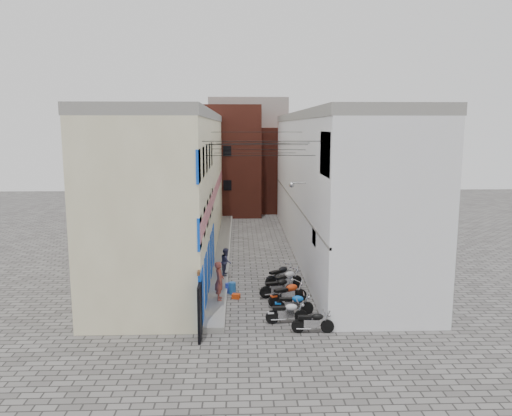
{
  "coord_description": "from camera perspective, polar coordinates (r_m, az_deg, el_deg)",
  "views": [
    {
      "loc": [
        -1.0,
        -18.68,
        8.09
      ],
      "look_at": [
        0.08,
        12.47,
        3.0
      ],
      "focal_mm": 35.0,
      "sensor_mm": 36.0,
      "label": 1
    }
  ],
  "objects": [
    {
      "name": "motorcycle_f",
      "position": [
        25.02,
        3.49,
        -8.16
      ],
      "size": [
        2.03,
        1.82,
        1.2
      ],
      "primitive_type": null,
      "rotation": [
        0.0,
        0.0,
        -0.89
      ],
      "color": "#A6A6AA",
      "rests_on": "ground"
    },
    {
      "name": "person_b",
      "position": [
        26.84,
        -3.43,
        -6.11
      ],
      "size": [
        0.57,
        0.72,
        1.45
      ],
      "primitive_type": "imported",
      "rotation": [
        0.0,
        0.0,
        1.54
      ],
      "color": "#35354F",
      "rests_on": "plinth"
    },
    {
      "name": "motorcycle_a",
      "position": [
        20.36,
        6.51,
        -12.7
      ],
      "size": [
        1.73,
        0.63,
        0.98
      ],
      "primitive_type": null,
      "rotation": [
        0.0,
        0.0,
        -1.63
      ],
      "color": "black",
      "rests_on": "ground"
    },
    {
      "name": "motorcycle_e",
      "position": [
        24.19,
        2.55,
        -8.94
      ],
      "size": [
        1.92,
        1.0,
        1.06
      ],
      "primitive_type": null,
      "rotation": [
        0.0,
        0.0,
        -1.33
      ],
      "color": "black",
      "rests_on": "ground"
    },
    {
      "name": "overhead_wires",
      "position": [
        26.36,
        0.19,
        7.17
      ],
      "size": [
        5.8,
        13.02,
        1.32
      ],
      "color": "black",
      "rests_on": "ground"
    },
    {
      "name": "ground",
      "position": [
        20.39,
        1.02,
        -14.11
      ],
      "size": [
        90.0,
        90.0,
        0.0
      ],
      "primitive_type": "plane",
      "color": "#54514F",
      "rests_on": "ground"
    },
    {
      "name": "person_a",
      "position": [
        23.05,
        -4.21,
        -8.29
      ],
      "size": [
        0.44,
        0.66,
        1.79
      ],
      "primitive_type": "imported",
      "rotation": [
        0.0,
        0.0,
        1.59
      ],
      "color": "#994437",
      "rests_on": "plinth"
    },
    {
      "name": "water_jug_far",
      "position": [
        24.91,
        -3.19,
        -9.12
      ],
      "size": [
        0.37,
        0.37,
        0.47
      ],
      "primitive_type": "cylinder",
      "rotation": [
        0.0,
        0.0,
        0.24
      ],
      "color": "#223AAD",
      "rests_on": "ground"
    },
    {
      "name": "building_far_brick_left",
      "position": [
        46.8,
        -3.22,
        5.48
      ],
      "size": [
        6.0,
        6.0,
        10.0
      ],
      "primitive_type": "cube",
      "color": "maroon",
      "rests_on": "ground"
    },
    {
      "name": "motorcycle_b",
      "position": [
        21.17,
        3.53,
        -11.72
      ],
      "size": [
        1.8,
        0.65,
        1.02
      ],
      "primitive_type": null,
      "rotation": [
        0.0,
        0.0,
        -1.52
      ],
      "color": "#B6B7BB",
      "rests_on": "ground"
    },
    {
      "name": "water_jug_near",
      "position": [
        24.76,
        -2.74,
        -9.12
      ],
      "size": [
        0.46,
        0.46,
        0.56
      ],
      "primitive_type": "cylinder",
      "rotation": [
        0.0,
        0.0,
        0.32
      ],
      "color": "#215CA5",
      "rests_on": "ground"
    },
    {
      "name": "red_crate",
      "position": [
        24.12,
        -2.3,
        -10.04
      ],
      "size": [
        0.42,
        0.36,
        0.23
      ],
      "primitive_type": "cube",
      "rotation": [
        0.0,
        0.0,
        -0.27
      ],
      "color": "#C63A0E",
      "rests_on": "ground"
    },
    {
      "name": "building_right",
      "position": [
        32.44,
        8.69,
        2.82
      ],
      "size": [
        5.94,
        26.0,
        9.0
      ],
      "color": "white",
      "rests_on": "ground"
    },
    {
      "name": "building_far_brick_right",
      "position": [
        49.02,
        2.71,
        4.48
      ],
      "size": [
        5.0,
        6.0,
        8.0
      ],
      "primitive_type": "cube",
      "color": "maroon",
      "rests_on": "ground"
    },
    {
      "name": "motorcycle_c",
      "position": [
        22.17,
        4.29,
        -10.75
      ],
      "size": [
        1.8,
        0.67,
        1.02
      ],
      "primitive_type": null,
      "rotation": [
        0.0,
        0.0,
        -1.64
      ],
      "color": "blue",
      "rests_on": "ground"
    },
    {
      "name": "building_far_concrete",
      "position": [
        52.76,
        -0.9,
        6.46
      ],
      "size": [
        8.0,
        5.0,
        11.0
      ],
      "primitive_type": "cube",
      "color": "gray",
      "rests_on": "ground"
    },
    {
      "name": "motorcycle_d",
      "position": [
        23.19,
        3.66,
        -9.64
      ],
      "size": [
        2.08,
        1.49,
        1.16
      ],
      "primitive_type": null,
      "rotation": [
        0.0,
        0.0,
        -1.09
      ],
      "color": "#B9310D",
      "rests_on": "ground"
    },
    {
      "name": "far_shopfront",
      "position": [
        44.43,
        -0.67,
        0.35
      ],
      "size": [
        2.0,
        0.3,
        2.4
      ],
      "primitive_type": "cube",
      "color": "black",
      "rests_on": "ground"
    },
    {
      "name": "building_left",
      "position": [
        32.09,
        -9.11,
        2.73
      ],
      "size": [
        5.1,
        27.0,
        9.0
      ],
      "color": "beige",
      "rests_on": "ground"
    },
    {
      "name": "plinth",
      "position": [
        32.69,
        -3.78,
        -4.85
      ],
      "size": [
        0.9,
        26.0,
        0.25
      ],
      "primitive_type": "cube",
      "color": "gray",
      "rests_on": "ground"
    },
    {
      "name": "motorcycle_g",
      "position": [
        25.96,
        2.77,
        -7.56
      ],
      "size": [
        1.92,
        1.76,
        1.15
      ],
      "primitive_type": null,
      "rotation": [
        0.0,
        0.0,
        -0.87
      ],
      "color": "black",
      "rests_on": "ground"
    }
  ]
}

